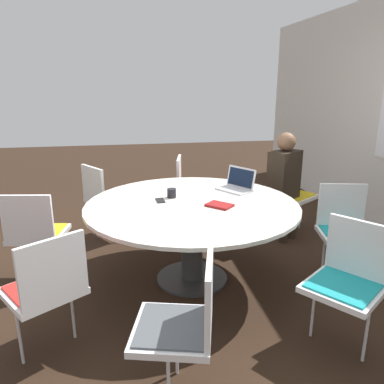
{
  "coord_description": "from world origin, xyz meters",
  "views": [
    {
      "loc": [
        3.03,
        -0.55,
        1.73
      ],
      "look_at": [
        0.0,
        0.0,
        0.83
      ],
      "focal_mm": 35.0,
      "sensor_mm": 36.0,
      "label": 1
    }
  ],
  "objects": [
    {
      "name": "chair_3",
      "position": [
        -0.16,
        -1.34,
        0.52
      ],
      "size": [
        0.49,
        0.5,
        0.87
      ],
      "rotation": [
        0.0,
        0.0,
        7.69
      ],
      "color": "white",
      "rests_on": "ground_plane"
    },
    {
      "name": "conference_table",
      "position": [
        0.0,
        0.0,
        0.61
      ],
      "size": [
        1.84,
        1.84,
        0.73
      ],
      "color": "#333333",
      "rests_on": "ground_plane"
    },
    {
      "name": "chair_5",
      "position": [
        1.32,
        -0.28,
        0.52
      ],
      "size": [
        0.53,
        0.52,
        0.87
      ],
      "rotation": [
        0.0,
        0.0,
        9.17
      ],
      "color": "white",
      "rests_on": "ground_plane"
    },
    {
      "name": "chair_0",
      "position": [
        -0.96,
        1.35,
        0.52
      ],
      "size": [
        0.59,
        0.6,
        0.87
      ],
      "rotation": [
        0.0,
        0.0,
        5.29
      ],
      "color": "white",
      "rests_on": "ground_plane"
    },
    {
      "name": "ground_plane",
      "position": [
        0.0,
        0.0,
        0.0
      ],
      "size": [
        16.0,
        16.0,
        0.0
      ],
      "primitive_type": "plane",
      "color": "black"
    },
    {
      "name": "chair_7",
      "position": [
        0.23,
        1.33,
        0.52
      ],
      "size": [
        0.51,
        0.52,
        0.87
      ],
      "rotation": [
        0.0,
        0.0,
        10.77
      ],
      "color": "white",
      "rests_on": "ground_plane"
    },
    {
      "name": "chair_6",
      "position": [
        1.05,
        0.85,
        0.52
      ],
      "size": [
        0.6,
        0.6,
        0.87
      ],
      "rotation": [
        0.0,
        0.0,
        10.05
      ],
      "color": "white",
      "rests_on": "ground_plane"
    },
    {
      "name": "coffee_cup",
      "position": [
        -0.2,
        -0.15,
        0.77
      ],
      "size": [
        0.08,
        0.08,
        0.08
      ],
      "color": "black",
      "rests_on": "conference_table"
    },
    {
      "name": "chair_1",
      "position": [
        -1.33,
        0.21,
        0.52
      ],
      "size": [
        0.52,
        0.5,
        0.87
      ],
      "rotation": [
        0.0,
        0.0,
        6.08
      ],
      "color": "white",
      "rests_on": "ground_plane"
    },
    {
      "name": "cell_phone",
      "position": [
        -0.11,
        -0.26,
        0.74
      ],
      "size": [
        0.14,
        0.08,
        0.01
      ],
      "color": "black",
      "rests_on": "conference_table"
    },
    {
      "name": "chair_4",
      "position": [
        0.82,
        -1.07,
        0.52
      ],
      "size": [
        0.6,
        0.6,
        0.87
      ],
      "rotation": [
        0.0,
        0.0,
        8.46
      ],
      "color": "white",
      "rests_on": "ground_plane"
    },
    {
      "name": "chair_2",
      "position": [
        -1.09,
        -0.8,
        0.52
      ],
      "size": [
        0.6,
        0.59,
        0.87
      ],
      "rotation": [
        0.0,
        0.0,
        6.87
      ],
      "color": "white",
      "rests_on": "ground_plane"
    },
    {
      "name": "person_0",
      "position": [
        -0.76,
        1.19,
        0.71
      ],
      "size": [
        0.38,
        0.42,
        1.22
      ],
      "rotation": [
        0.0,
        0.0,
        5.29
      ],
      "color": "#2D2319",
      "rests_on": "ground_plane"
    },
    {
      "name": "spiral_notebook",
      "position": [
        0.13,
        0.21,
        0.74
      ],
      "size": [
        0.25,
        0.25,
        0.02
      ],
      "color": "maroon",
      "rests_on": "conference_table"
    },
    {
      "name": "laptop",
      "position": [
        -0.33,
        0.5,
        0.79
      ],
      "size": [
        0.4,
        0.37,
        0.21
      ],
      "rotation": [
        0.0,
        0.0,
        0.58
      ],
      "color": "silver",
      "rests_on": "conference_table"
    }
  ]
}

